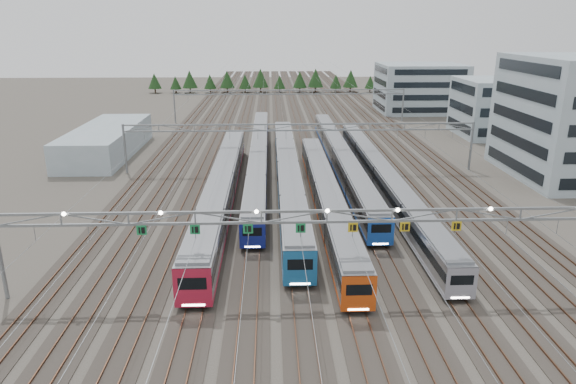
{
  "coord_description": "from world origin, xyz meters",
  "views": [
    {
      "loc": [
        -4.75,
        -40.77,
        22.85
      ],
      "look_at": [
        -2.69,
        18.44,
        3.5
      ],
      "focal_mm": 32.0,
      "sensor_mm": 36.0,
      "label": 1
    }
  ],
  "objects_px": {
    "train_b": "(259,155)",
    "west_shed": "(107,141)",
    "train_a": "(222,186)",
    "depot_bldg_north": "(420,88)",
    "train_d": "(326,194)",
    "train_e": "(341,157)",
    "gantry_mid": "(300,133)",
    "depot_bldg_mid": "(493,108)",
    "train_c": "(288,173)",
    "train_f": "(382,177)",
    "gantry_near": "(327,219)",
    "gantry_far": "(290,96)"
  },
  "relations": [
    {
      "from": "train_b",
      "to": "depot_bldg_north",
      "type": "bearing_deg",
      "value": 53.08
    },
    {
      "from": "gantry_mid",
      "to": "west_shed",
      "type": "bearing_deg",
      "value": 159.46
    },
    {
      "from": "train_d",
      "to": "gantry_near",
      "type": "height_order",
      "value": "gantry_near"
    },
    {
      "from": "train_a",
      "to": "depot_bldg_mid",
      "type": "distance_m",
      "value": 69.17
    },
    {
      "from": "train_a",
      "to": "depot_bldg_north",
      "type": "xyz_separation_m",
      "value": [
        47.52,
        75.36,
        4.08
      ]
    },
    {
      "from": "train_f",
      "to": "depot_bldg_north",
      "type": "height_order",
      "value": "depot_bldg_north"
    },
    {
      "from": "train_b",
      "to": "gantry_mid",
      "type": "bearing_deg",
      "value": -23.07
    },
    {
      "from": "gantry_mid",
      "to": "gantry_far",
      "type": "height_order",
      "value": "same"
    },
    {
      "from": "gantry_near",
      "to": "train_d",
      "type": "bearing_deg",
      "value": 83.93
    },
    {
      "from": "train_a",
      "to": "depot_bldg_mid",
      "type": "relative_size",
      "value": 3.51
    },
    {
      "from": "train_b",
      "to": "depot_bldg_north",
      "type": "xyz_separation_m",
      "value": [
        43.02,
        57.25,
        4.37
      ]
    },
    {
      "from": "depot_bldg_mid",
      "to": "train_d",
      "type": "bearing_deg",
      "value": -131.45
    },
    {
      "from": "train_e",
      "to": "train_f",
      "type": "relative_size",
      "value": 1.0
    },
    {
      "from": "train_a",
      "to": "train_e",
      "type": "bearing_deg",
      "value": 41.6
    },
    {
      "from": "train_d",
      "to": "gantry_mid",
      "type": "relative_size",
      "value": 0.92
    },
    {
      "from": "west_shed",
      "to": "depot_bldg_mid",
      "type": "bearing_deg",
      "value": 10.51
    },
    {
      "from": "gantry_mid",
      "to": "gantry_far",
      "type": "xyz_separation_m",
      "value": [
        0.0,
        45.0,
        0.0
      ]
    },
    {
      "from": "train_c",
      "to": "gantry_mid",
      "type": "relative_size",
      "value": 1.1
    },
    {
      "from": "gantry_mid",
      "to": "west_shed",
      "type": "height_order",
      "value": "gantry_mid"
    },
    {
      "from": "train_b",
      "to": "train_d",
      "type": "distance_m",
      "value": 23.23
    },
    {
      "from": "gantry_far",
      "to": "depot_bldg_north",
      "type": "height_order",
      "value": "depot_bldg_north"
    },
    {
      "from": "train_e",
      "to": "depot_bldg_north",
      "type": "relative_size",
      "value": 2.92
    },
    {
      "from": "gantry_near",
      "to": "west_shed",
      "type": "xyz_separation_m",
      "value": [
        -34.93,
        53.22,
        -4.59
      ]
    },
    {
      "from": "train_a",
      "to": "train_d",
      "type": "relative_size",
      "value": 1.09
    },
    {
      "from": "train_c",
      "to": "gantry_far",
      "type": "height_order",
      "value": "gantry_far"
    },
    {
      "from": "train_c",
      "to": "train_e",
      "type": "distance_m",
      "value": 13.12
    },
    {
      "from": "train_a",
      "to": "gantry_near",
      "type": "distance_m",
      "value": 27.7
    },
    {
      "from": "gantry_mid",
      "to": "depot_bldg_mid",
      "type": "distance_m",
      "value": 51.05
    },
    {
      "from": "train_b",
      "to": "train_f",
      "type": "xyz_separation_m",
      "value": [
        18.0,
        -13.57,
        -0.03
      ]
    },
    {
      "from": "train_b",
      "to": "depot_bldg_mid",
      "type": "distance_m",
      "value": 55.65
    },
    {
      "from": "gantry_near",
      "to": "west_shed",
      "type": "height_order",
      "value": "gantry_near"
    },
    {
      "from": "train_a",
      "to": "train_f",
      "type": "distance_m",
      "value": 22.96
    },
    {
      "from": "train_b",
      "to": "gantry_mid",
      "type": "distance_m",
      "value": 8.53
    },
    {
      "from": "train_b",
      "to": "train_f",
      "type": "relative_size",
      "value": 1.08
    },
    {
      "from": "train_b",
      "to": "train_e",
      "type": "xyz_separation_m",
      "value": [
        13.5,
        -2.13,
        0.07
      ]
    },
    {
      "from": "gantry_far",
      "to": "train_d",
      "type": "bearing_deg",
      "value": -87.97
    },
    {
      "from": "train_b",
      "to": "west_shed",
      "type": "xyz_separation_m",
      "value": [
        -28.23,
        10.23,
        0.46
      ]
    },
    {
      "from": "train_c",
      "to": "train_f",
      "type": "bearing_deg",
      "value": -7.97
    },
    {
      "from": "train_e",
      "to": "train_f",
      "type": "height_order",
      "value": "train_e"
    },
    {
      "from": "train_f",
      "to": "gantry_near",
      "type": "height_order",
      "value": "gantry_near"
    },
    {
      "from": "train_c",
      "to": "train_e",
      "type": "height_order",
      "value": "train_c"
    },
    {
      "from": "train_c",
      "to": "gantry_far",
      "type": "distance_m",
      "value": 54.01
    },
    {
      "from": "train_e",
      "to": "gantry_far",
      "type": "xyz_separation_m",
      "value": [
        -6.75,
        44.26,
        4.27
      ]
    },
    {
      "from": "train_b",
      "to": "gantry_near",
      "type": "relative_size",
      "value": 1.22
    },
    {
      "from": "train_a",
      "to": "depot_bldg_north",
      "type": "relative_size",
      "value": 2.55
    },
    {
      "from": "train_c",
      "to": "train_e",
      "type": "relative_size",
      "value": 0.97
    },
    {
      "from": "train_e",
      "to": "gantry_near",
      "type": "distance_m",
      "value": 41.72
    },
    {
      "from": "train_d",
      "to": "depot_bldg_north",
      "type": "height_order",
      "value": "depot_bldg_north"
    },
    {
      "from": "train_c",
      "to": "train_a",
      "type": "bearing_deg",
      "value": -144.46
    },
    {
      "from": "train_c",
      "to": "train_d",
      "type": "height_order",
      "value": "train_c"
    }
  ]
}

